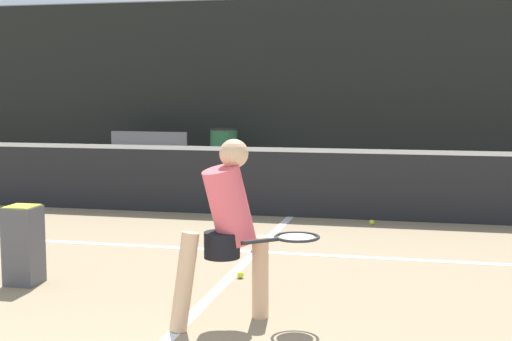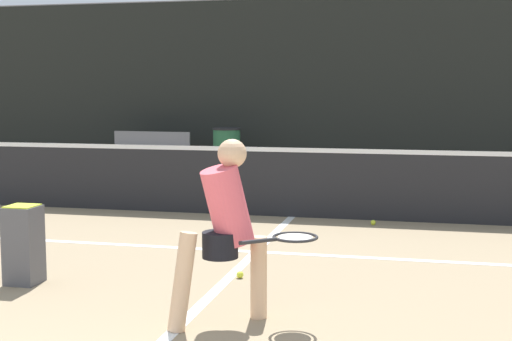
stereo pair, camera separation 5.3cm
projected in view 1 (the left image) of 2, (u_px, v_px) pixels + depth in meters
court_service_line at (255, 252)px, 7.64m from camera, size 8.25×0.10×0.01m
court_center_mark at (237, 270)px, 6.88m from camera, size 0.10×5.92×0.01m
net at (290, 180)px, 9.69m from camera, size 11.09×0.09×1.07m
fence_back at (336, 85)px, 14.81m from camera, size 24.00×0.06×3.65m
player_practicing at (229, 224)px, 5.23m from camera, size 1.13×0.72×1.38m
tennis_ball_scattered_2 at (26, 267)px, 6.87m from camera, size 0.07×0.07×0.07m
tennis_ball_scattered_3 at (240, 275)px, 6.58m from camera, size 0.07×0.07×0.07m
tennis_ball_scattered_7 at (372, 222)px, 9.16m from camera, size 0.07×0.07×0.07m
ball_hopper at (23, 243)px, 6.35m from camera, size 0.28×0.28×0.71m
courtside_bench at (147, 151)px, 14.75m from camera, size 1.70×0.44×0.86m
trash_bin at (224, 151)px, 14.58m from camera, size 0.58×0.58×0.95m
parked_car at (298, 133)px, 18.88m from camera, size 1.83×4.02×1.36m
tree_west at (294, 1)px, 21.27m from camera, size 4.46×4.46×4.85m
building_far at (381, 68)px, 32.65m from camera, size 36.00×2.40×5.38m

